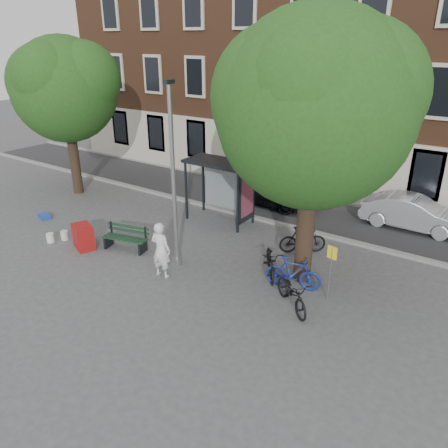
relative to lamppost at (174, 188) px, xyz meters
name	(u,v)px	position (x,y,z in m)	size (l,w,h in m)	color
ground	(177,264)	(0.00, 0.00, -2.78)	(90.00, 90.00, 0.00)	#4C4C4F
road	(274,205)	(0.00, 7.00, -2.78)	(40.00, 4.00, 0.01)	#28282B
curb_near	(252,217)	(0.00, 5.00, -2.72)	(40.00, 0.25, 0.12)	gray
curb_far	(293,192)	(0.00, 9.00, -2.72)	(40.00, 0.25, 0.12)	gray
building_row	(336,42)	(0.00, 13.00, 4.22)	(30.00, 8.00, 14.00)	brown
lamppost	(174,188)	(0.00, 0.00, 0.00)	(0.28, 0.35, 6.11)	#9EA0A3
tree_right	(314,102)	(4.01, 1.38, 2.83)	(5.76, 5.60, 8.20)	black
tree_left	(62,85)	(-8.99, 2.88, 2.43)	(5.18, 4.86, 7.40)	black
bus_shelter	(229,179)	(-0.61, 4.11, -0.87)	(2.85, 1.45, 2.62)	#1E2328
painter	(161,250)	(0.12, -0.91, -1.83)	(0.69, 0.45, 1.90)	white
bench	(126,239)	(-2.29, -0.18, -2.38)	(1.78, 0.93, 0.88)	#1E2328
bike_a	(292,293)	(4.46, -0.18, -2.29)	(0.66, 1.89, 0.99)	black
bike_b	(293,273)	(4.00, 0.82, -2.26)	(0.50, 1.75, 1.05)	navy
bike_c	(271,261)	(3.03, 1.16, -2.28)	(0.67, 1.91, 1.00)	black
bike_d	(303,239)	(3.19, 3.25, -2.27)	(0.48, 1.70, 1.02)	black
car_dark	(269,189)	(-0.35, 7.18, -2.12)	(2.22, 4.81, 1.34)	black
car_silver	(413,213)	(5.97, 7.78, -2.11)	(1.42, 4.09, 1.35)	#A4A6AC
red_stand	(83,237)	(-3.67, -0.99, -2.33)	(0.90, 0.60, 0.90)	maroon
blue_crate	(44,216)	(-7.43, -0.10, -2.68)	(0.55, 0.40, 0.20)	#214399
bucket_a	(50,238)	(-5.14, -1.41, -2.60)	(0.28, 0.28, 0.36)	white
bucket_b	(64,235)	(-4.88, -0.96, -2.60)	(0.28, 0.28, 0.36)	silver
bucket_c	(87,236)	(-4.13, -0.50, -2.60)	(0.28, 0.28, 0.36)	silver
notice_sign	(331,262)	(5.15, 0.86, -1.55)	(0.30, 0.08, 1.75)	#9EA0A3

